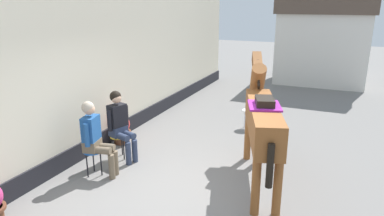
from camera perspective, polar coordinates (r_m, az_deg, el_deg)
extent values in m
plane|color=slate|center=(8.64, 7.19, -3.78)|extent=(40.00, 40.00, 0.00)
cube|color=beige|center=(7.99, -13.53, 6.83)|extent=(0.30, 14.00, 3.40)
cube|color=black|center=(8.37, -12.71, -3.47)|extent=(0.34, 14.00, 0.36)
cube|color=silver|center=(14.54, 20.33, 9.03)|extent=(3.20, 2.40, 2.60)
cube|color=brown|center=(14.43, 21.06, 15.91)|extent=(3.40, 2.60, 0.90)
cylinder|color=#194C99|center=(6.59, -15.79, -6.73)|extent=(0.34, 0.34, 0.03)
cylinder|color=black|center=(6.62, -14.53, -8.77)|extent=(0.02, 0.02, 0.45)
cylinder|color=black|center=(6.81, -15.69, -8.13)|extent=(0.02, 0.02, 0.45)
cylinder|color=black|center=(6.62, -16.64, -8.97)|extent=(0.02, 0.02, 0.45)
cube|color=brown|center=(6.54, -15.87, -5.81)|extent=(0.30, 0.36, 0.20)
cube|color=#1E4C8C|center=(6.43, -16.09, -3.18)|extent=(0.29, 0.38, 0.44)
sphere|color=tan|center=(6.32, -16.35, -0.19)|extent=(0.20, 0.20, 0.20)
sphere|color=#B2A38E|center=(6.32, -16.53, 0.08)|extent=(0.22, 0.22, 0.22)
cylinder|color=brown|center=(6.55, -14.02, -6.12)|extent=(0.40, 0.21, 0.13)
cylinder|color=brown|center=(6.59, -12.33, -8.69)|extent=(0.11, 0.11, 0.46)
cylinder|color=brown|center=(6.41, -14.63, -6.66)|extent=(0.40, 0.21, 0.13)
cylinder|color=brown|center=(6.46, -12.89, -9.28)|extent=(0.11, 0.11, 0.46)
cylinder|color=#1E4C8C|center=(6.60, -15.12, -3.02)|extent=(0.09, 0.09, 0.42)
cylinder|color=#1E4C8C|center=(6.27, -16.72, -4.23)|extent=(0.09, 0.09, 0.42)
cylinder|color=gold|center=(7.16, -11.82, -4.49)|extent=(0.34, 0.34, 0.03)
cylinder|color=black|center=(7.15, -11.01, -6.56)|extent=(0.02, 0.02, 0.45)
cylinder|color=black|center=(7.37, -11.29, -5.84)|extent=(0.02, 0.02, 0.45)
cylinder|color=black|center=(7.24, -12.81, -6.37)|extent=(0.02, 0.02, 0.45)
cube|color=#2D3851|center=(7.12, -11.87, -3.63)|extent=(0.33, 0.38, 0.20)
cube|color=black|center=(7.02, -12.03, -1.18)|extent=(0.31, 0.39, 0.44)
sphere|color=tan|center=(6.92, -12.21, 1.58)|extent=(0.20, 0.20, 0.20)
sphere|color=black|center=(6.93, -12.32, 1.84)|extent=(0.22, 0.22, 0.22)
cylinder|color=#2D3851|center=(7.04, -10.39, -4.21)|extent=(0.40, 0.24, 0.13)
cylinder|color=#2D3851|center=(7.02, -9.27, -6.87)|extent=(0.11, 0.11, 0.46)
cylinder|color=#2D3851|center=(6.95, -11.41, -4.56)|extent=(0.40, 0.24, 0.13)
cylinder|color=#2D3851|center=(6.93, -10.29, -7.26)|extent=(0.11, 0.11, 0.46)
cylinder|color=black|center=(7.13, -10.64, -1.22)|extent=(0.09, 0.09, 0.42)
cylinder|color=black|center=(6.91, -13.22, -1.99)|extent=(0.09, 0.09, 0.42)
cube|color=brown|center=(5.92, 11.41, -1.90)|extent=(1.10, 2.23, 0.52)
cylinder|color=brown|center=(7.06, 9.03, -4.77)|extent=(0.13, 0.13, 0.90)
cylinder|color=brown|center=(7.09, 11.53, -4.82)|extent=(0.13, 0.13, 0.90)
cylinder|color=brown|center=(5.31, 10.31, -12.50)|extent=(0.13, 0.13, 0.90)
cylinder|color=brown|center=(5.35, 13.69, -12.49)|extent=(0.13, 0.13, 0.90)
cylinder|color=brown|center=(6.97, 10.61, 4.33)|extent=(0.46, 0.69, 0.73)
cube|color=brown|center=(7.24, 10.50, 7.28)|extent=(0.34, 0.56, 0.40)
cube|color=black|center=(6.92, 10.68, 5.42)|extent=(0.23, 0.61, 0.48)
cylinder|color=black|center=(4.97, 12.54, -9.14)|extent=(0.13, 0.13, 0.65)
cube|color=#8C1E8C|center=(5.74, 11.66, 0.38)|extent=(0.66, 0.73, 0.03)
cube|color=black|center=(5.72, 11.70, 1.05)|extent=(0.40, 0.51, 0.12)
cylinder|color=brown|center=(8.01, -11.35, -4.63)|extent=(0.34, 0.34, 0.28)
cylinder|color=brown|center=(7.97, -11.40, -3.82)|extent=(0.43, 0.43, 0.04)
sphere|color=red|center=(7.90, -11.48, -2.60)|extent=(0.40, 0.40, 0.40)
cylinder|color=white|center=(8.80, 9.19, -0.43)|extent=(0.32, 0.32, 0.03)
cylinder|color=silver|center=(8.84, 9.93, -1.95)|extent=(0.02, 0.02, 0.43)
cylinder|color=silver|center=(8.99, 8.90, -1.58)|extent=(0.02, 0.02, 0.43)
cylinder|color=silver|center=(8.78, 8.52, -2.01)|extent=(0.02, 0.02, 0.43)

